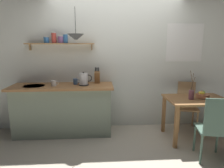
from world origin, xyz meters
The scene contains 14 objects.
ground_plane centered at (0.00, 0.00, 0.00)m, with size 14.00×14.00×0.00m, color #BCB29E.
back_wall centered at (0.21, 0.65, 1.35)m, with size 6.80×0.11×2.70m.
kitchen_counter centered at (-1.00, 0.32, 0.47)m, with size 1.83×0.63×0.93m.
wall_shelf centered at (-1.06, 0.49, 1.71)m, with size 1.24×0.20×0.32m.
dining_table centered at (1.35, -0.05, 0.62)m, with size 1.02×0.71×0.74m.
dining_chair_near centered at (1.25, -0.75, 0.53)m, with size 0.47×0.49×0.96m.
dining_chair_far centered at (1.40, 0.42, 0.51)m, with size 0.48×0.51×0.92m.
fruit_bowl centered at (1.45, -0.04, 0.79)m, with size 0.22×0.22×0.13m.
twig_vase centered at (1.22, -0.09, 0.82)m, with size 0.09×0.09×0.49m.
electric_kettle centered at (-0.61, 0.27, 1.04)m, with size 0.26×0.17×0.24m.
knife_block centered at (-0.37, 0.45, 1.05)m, with size 0.10×0.16×0.31m.
coffee_mug_by_sink centered at (-1.13, 0.25, 0.98)m, with size 0.13×0.08×0.10m.
coffee_mug_spare centered at (-0.77, 0.38, 0.98)m, with size 0.12×0.08×0.10m.
pendant_lamp centered at (-0.72, 0.26, 1.77)m, with size 0.28×0.28×0.56m.
Camera 1 is at (-0.32, -3.19, 1.63)m, focal length 31.25 mm.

